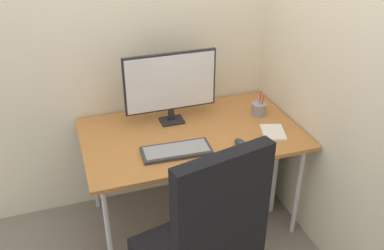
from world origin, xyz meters
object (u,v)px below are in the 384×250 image
at_px(office_chair, 205,245).
at_px(notebook, 273,133).
at_px(monitor, 171,84).
at_px(pen_holder, 259,109).
at_px(mouse, 240,143).
at_px(filing_cabinet, 239,165).
at_px(keyboard, 176,151).

xyz_separation_m(office_chair, notebook, (0.69, 0.64, 0.13)).
distance_m(monitor, pen_holder, 0.64).
bearing_deg(mouse, filing_cabinet, 45.77).
height_order(pen_holder, notebook, pen_holder).
relative_size(filing_cabinet, monitor, 1.01).
distance_m(filing_cabinet, monitor, 0.83).
bearing_deg(keyboard, mouse, -7.58).
relative_size(monitor, pen_holder, 3.70).
bearing_deg(filing_cabinet, mouse, -116.32).
relative_size(keyboard, pen_holder, 2.56).
bearing_deg(keyboard, pen_holder, 22.30).
distance_m(office_chair, mouse, 0.74).
height_order(filing_cabinet, pen_holder, pen_holder).
xyz_separation_m(monitor, notebook, (0.56, -0.37, -0.26)).
distance_m(monitor, notebook, 0.72).
xyz_separation_m(pen_holder, notebook, (-0.03, -0.26, -0.03)).
distance_m(keyboard, pen_holder, 0.72).
xyz_separation_m(office_chair, pen_holder, (0.72, 0.91, 0.17)).
relative_size(keyboard, notebook, 2.15).
xyz_separation_m(filing_cabinet, monitor, (-0.47, 0.08, 0.68)).
xyz_separation_m(office_chair, keyboard, (0.05, 0.63, 0.14)).
relative_size(filing_cabinet, keyboard, 1.45).
height_order(monitor, keyboard, monitor).
xyz_separation_m(mouse, pen_holder, (0.29, 0.33, 0.02)).
relative_size(pen_holder, notebook, 0.84).
distance_m(keyboard, notebook, 0.64).
bearing_deg(office_chair, pen_holder, 51.57).
bearing_deg(pen_holder, filing_cabinet, 170.73).
height_order(filing_cabinet, mouse, mouse).
xyz_separation_m(mouse, notebook, (0.26, 0.06, -0.01)).
height_order(office_chair, mouse, office_chair).
bearing_deg(pen_holder, monitor, 170.04).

